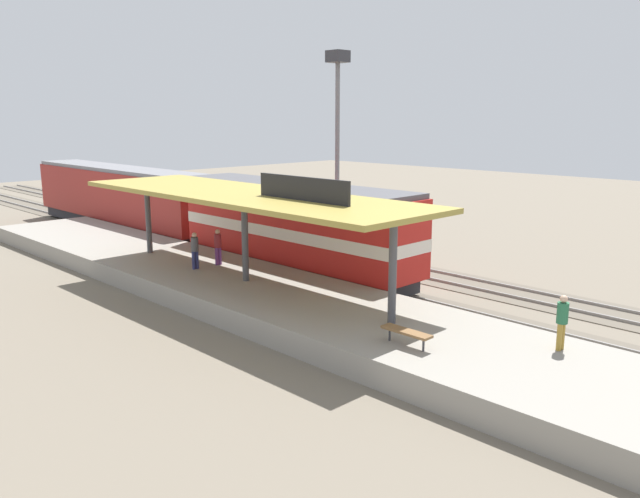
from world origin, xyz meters
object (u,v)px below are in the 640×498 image
passenger_carriage_single (120,197)px  light_mast (338,107)px  platform_bench (406,332)px  person_boarding (195,249)px  person_waiting (562,320)px  person_walking (218,245)px  locomotive (294,227)px

passenger_carriage_single → light_mast: size_ratio=1.71×
platform_bench → person_boarding: size_ratio=0.99×
person_waiting → person_walking: bearing=92.6°
locomotive → person_walking: bearing=160.2°
locomotive → passenger_carriage_single: bearing=90.0°
locomotive → passenger_carriage_single: (0.00, 18.00, -0.10)m
locomotive → person_waiting: locomotive is taller
platform_bench → locomotive: 13.14m
platform_bench → locomotive: size_ratio=0.12×
passenger_carriage_single → person_boarding: passenger_carriage_single is taller
passenger_carriage_single → person_boarding: 17.33m
platform_bench → person_walking: (2.31, 12.96, 0.51)m
person_walking → person_boarding: same height
platform_bench → person_walking: bearing=79.9°
person_walking → person_boarding: bearing=177.1°
person_waiting → passenger_carriage_single: bearing=84.9°
locomotive → light_mast: 10.84m
locomotive → person_boarding: bearing=164.3°
light_mast → person_waiting: (-10.75, -19.66, -6.54)m
passenger_carriage_single → person_waiting: bearing=-95.1°
light_mast → person_boarding: size_ratio=6.84×
locomotive → light_mast: (7.80, 4.56, 5.99)m
person_boarding → person_waiting: bearing=-83.1°
platform_bench → person_boarding: 13.08m
platform_bench → passenger_carriage_single: bearing=78.6°
light_mast → person_walking: light_mast is taller
platform_bench → light_mast: bearing=49.6°
light_mast → passenger_carriage_single: bearing=120.1°
locomotive → person_walking: locomotive is taller
light_mast → person_walking: 13.62m
passenger_carriage_single → platform_bench: bearing=-101.4°
locomotive → person_waiting: bearing=-101.0°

